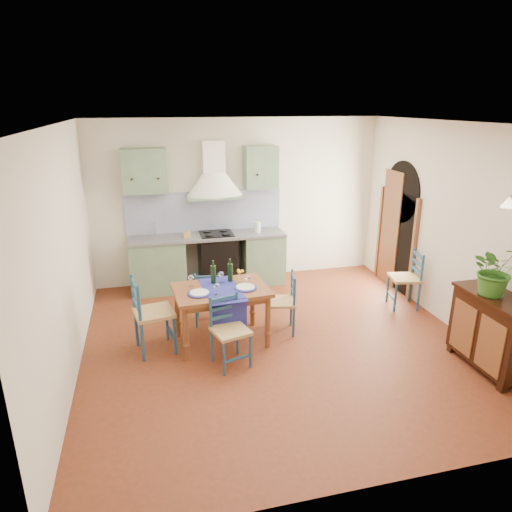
# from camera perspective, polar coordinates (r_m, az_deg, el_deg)

# --- Properties ---
(floor) EXTENTS (5.00, 5.00, 0.00)m
(floor) POSITION_cam_1_polar(r_m,az_deg,el_deg) (6.18, 2.78, -10.69)
(floor) COLOR #4F2611
(floor) RESTS_ON ground
(back_wall) EXTENTS (5.00, 0.96, 2.80)m
(back_wall) POSITION_cam_1_polar(r_m,az_deg,el_deg) (7.78, -5.24, 3.85)
(back_wall) COLOR beige
(back_wall) RESTS_ON ground
(right_wall) EXTENTS (0.26, 5.00, 2.80)m
(right_wall) POSITION_cam_1_polar(r_m,az_deg,el_deg) (7.00, 22.29, 3.25)
(right_wall) COLOR beige
(right_wall) RESTS_ON ground
(left_wall) EXTENTS (0.04, 5.00, 2.80)m
(left_wall) POSITION_cam_1_polar(r_m,az_deg,el_deg) (5.49, -22.88, -0.14)
(left_wall) COLOR beige
(left_wall) RESTS_ON ground
(ceiling) EXTENTS (5.00, 5.00, 0.01)m
(ceiling) POSITION_cam_1_polar(r_m,az_deg,el_deg) (5.40, 3.26, 16.25)
(ceiling) COLOR white
(ceiling) RESTS_ON back_wall
(dining_table) EXTENTS (1.25, 0.95, 1.08)m
(dining_table) POSITION_cam_1_polar(r_m,az_deg,el_deg) (5.92, -4.34, -4.85)
(dining_table) COLOR brown
(dining_table) RESTS_ON ground
(chair_near) EXTENTS (0.50, 0.50, 0.87)m
(chair_near) POSITION_cam_1_polar(r_m,az_deg,el_deg) (5.52, -3.33, -9.29)
(chair_near) COLOR navy
(chair_near) RESTS_ON ground
(chair_far) EXTENTS (0.44, 0.44, 0.82)m
(chair_far) POSITION_cam_1_polar(r_m,az_deg,el_deg) (6.52, -6.02, -5.01)
(chair_far) COLOR navy
(chair_far) RESTS_ON ground
(chair_left) EXTENTS (0.55, 0.55, 1.01)m
(chair_left) POSITION_cam_1_polar(r_m,az_deg,el_deg) (5.89, -12.99, -7.05)
(chair_left) COLOR navy
(chair_left) RESTS_ON ground
(chair_right) EXTENTS (0.47, 0.47, 0.85)m
(chair_right) POSITION_cam_1_polar(r_m,az_deg,el_deg) (6.27, 3.34, -5.78)
(chair_right) COLOR navy
(chair_right) RESTS_ON ground
(chair_spare) EXTENTS (0.49, 0.49, 0.90)m
(chair_spare) POSITION_cam_1_polar(r_m,az_deg,el_deg) (7.38, 18.30, -2.68)
(chair_spare) COLOR navy
(chair_spare) RESTS_ON ground
(sideboard) EXTENTS (0.50, 1.05, 0.94)m
(sideboard) POSITION_cam_1_polar(r_m,az_deg,el_deg) (6.06, 27.54, -8.19)
(sideboard) COLOR black
(sideboard) RESTS_ON ground
(potted_plant) EXTENTS (0.61, 0.55, 0.60)m
(potted_plant) POSITION_cam_1_polar(r_m,az_deg,el_deg) (5.81, 27.80, -1.56)
(potted_plant) COLOR #2A5D1B
(potted_plant) RESTS_ON sideboard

